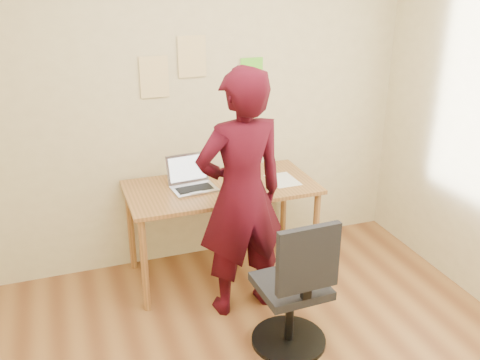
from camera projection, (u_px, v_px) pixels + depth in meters
name	position (u px, v px, depth m)	size (l,w,h in m)	color
room	(285.00, 176.00, 2.49)	(3.58, 3.58, 2.78)	brown
desk	(221.00, 196.00, 3.99)	(1.40, 0.70, 0.74)	#A06B37
laptop	(192.00, 181.00, 3.91)	(0.34, 0.31, 0.23)	silver
paper_sheet	(283.00, 180.00, 4.06)	(0.20, 0.28, 0.00)	white
phone	(250.00, 192.00, 3.83)	(0.06, 0.12, 0.01)	black
wall_note_left	(154.00, 77.00, 3.87)	(0.21, 0.00, 0.30)	#EFD38F
wall_note_mid	(192.00, 57.00, 3.90)	(0.21, 0.00, 0.30)	#EFD38F
wall_note_right	(252.00, 73.00, 4.11)	(0.18, 0.00, 0.24)	#66DC31
office_chair	(295.00, 295.00, 3.26)	(0.48, 0.48, 0.92)	black
person	(241.00, 196.00, 3.50)	(0.62, 0.41, 1.71)	#380712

